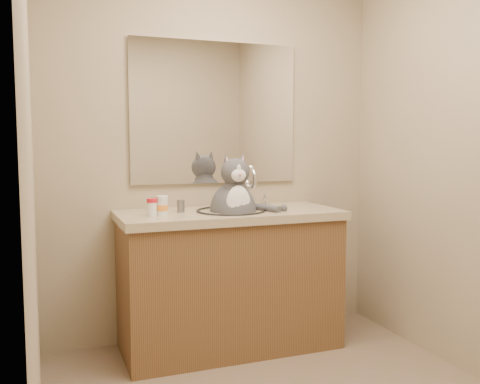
% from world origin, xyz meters
% --- Properties ---
extents(room, '(2.22, 2.52, 2.42)m').
position_xyz_m(room, '(0.00, 0.00, 1.20)').
color(room, '#7D6856').
rests_on(room, ground).
extents(vanity, '(1.34, 0.59, 1.12)m').
position_xyz_m(vanity, '(0.00, 0.96, 0.44)').
color(vanity, brown).
rests_on(vanity, ground).
extents(mirror, '(1.10, 0.02, 0.90)m').
position_xyz_m(mirror, '(0.00, 1.24, 1.45)').
color(mirror, white).
rests_on(mirror, room).
extents(shower_curtain, '(0.02, 1.30, 1.93)m').
position_xyz_m(shower_curtain, '(-1.05, 0.10, 1.03)').
color(shower_curtain, '#BDB28F').
rests_on(shower_curtain, ground).
extents(cat, '(0.40, 0.33, 0.56)m').
position_xyz_m(cat, '(0.02, 0.93, 0.87)').
color(cat, '#4C4C51').
rests_on(cat, vanity).
extents(pill_bottle_redcap, '(0.08, 0.08, 0.10)m').
position_xyz_m(pill_bottle_redcap, '(-0.48, 0.91, 0.90)').
color(pill_bottle_redcap, white).
rests_on(pill_bottle_redcap, vanity).
extents(pill_bottle_orange, '(0.07, 0.07, 0.11)m').
position_xyz_m(pill_bottle_orange, '(-0.42, 0.91, 0.90)').
color(pill_bottle_orange, white).
rests_on(pill_bottle_orange, vanity).
extents(grey_canister, '(0.06, 0.06, 0.07)m').
position_xyz_m(grey_canister, '(-0.29, 1.00, 0.89)').
color(grey_canister, slate).
rests_on(grey_canister, vanity).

